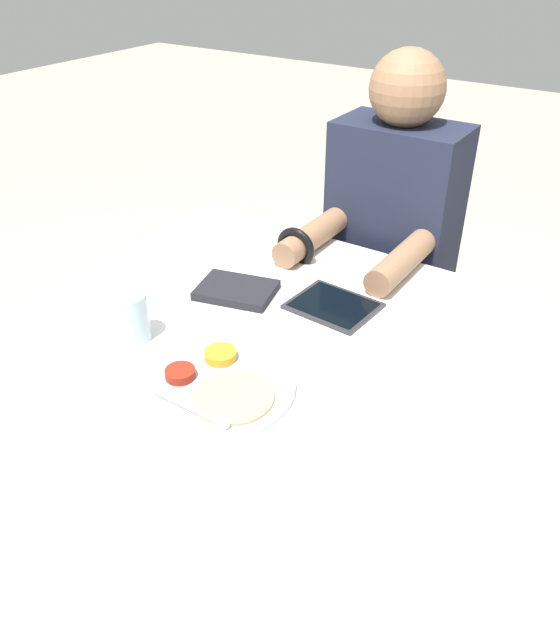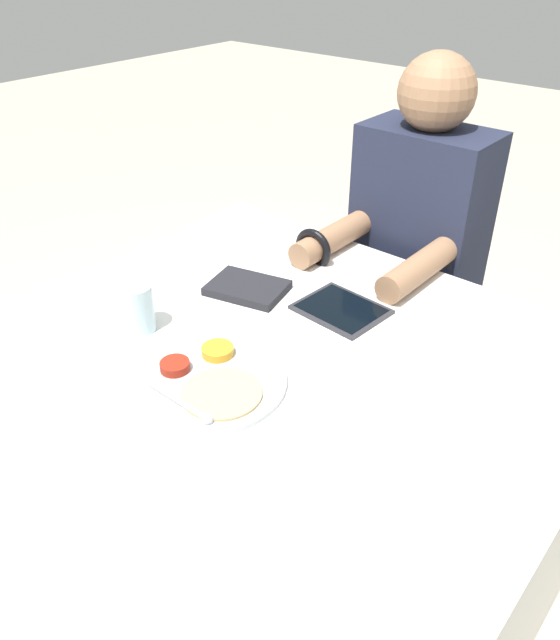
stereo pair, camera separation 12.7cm
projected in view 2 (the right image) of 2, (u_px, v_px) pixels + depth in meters
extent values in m
plane|color=#B2A893|center=(281.00, 564.00, 1.69)|extent=(12.00, 12.00, 0.00)
cube|color=silver|center=(282.00, 470.00, 1.49)|extent=(1.21, 1.02, 0.72)
cylinder|color=#B7BABF|center=(208.00, 381.00, 1.20)|extent=(0.31, 0.31, 0.01)
cylinder|color=gold|center=(218.00, 351.00, 1.25)|extent=(0.07, 0.07, 0.02)
cylinder|color=maroon|center=(175.00, 366.00, 1.21)|extent=(0.06, 0.06, 0.02)
cylinder|color=tan|center=(222.00, 393.00, 1.15)|extent=(0.15, 0.15, 0.01)
cylinder|color=#B7BABF|center=(177.00, 400.00, 1.13)|extent=(0.16, 0.01, 0.01)
sphere|color=#B7BABF|center=(208.00, 419.00, 1.09)|extent=(0.02, 0.02, 0.02)
cube|color=silver|center=(247.00, 290.00, 1.49)|extent=(0.20, 0.17, 0.01)
cube|color=black|center=(247.00, 288.00, 1.48)|extent=(0.21, 0.17, 0.02)
cube|color=#28282D|center=(341.00, 310.00, 1.41)|extent=(0.20, 0.17, 0.01)
cube|color=black|center=(341.00, 308.00, 1.41)|extent=(0.18, 0.15, 0.00)
cube|color=black|center=(399.00, 376.00, 2.03)|extent=(0.31, 0.22, 0.44)
cube|color=#1E2338|center=(418.00, 232.00, 1.75)|extent=(0.35, 0.20, 0.58)
sphere|color=#936B4C|center=(437.00, 92.00, 1.54)|extent=(0.20, 0.20, 0.20)
cylinder|color=#936B4C|center=(333.00, 238.00, 1.66)|extent=(0.07, 0.30, 0.07)
cylinder|color=#936B4C|center=(420.00, 268.00, 1.52)|extent=(0.07, 0.30, 0.07)
torus|color=black|center=(313.00, 249.00, 1.60)|extent=(0.11, 0.02, 0.11)
cylinder|color=silver|center=(138.00, 308.00, 1.33)|extent=(0.07, 0.07, 0.11)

